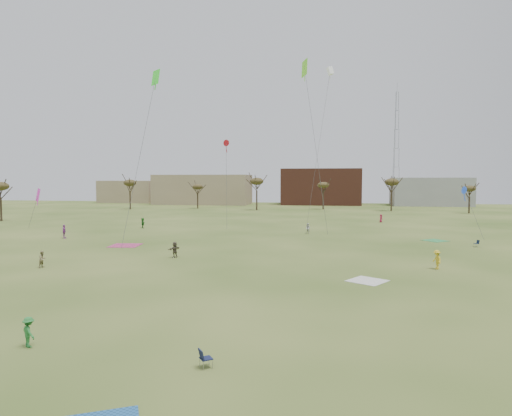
# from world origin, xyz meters

# --- Properties ---
(ground) EXTENTS (260.00, 260.00, 0.00)m
(ground) POSITION_xyz_m (0.00, 0.00, 0.00)
(ground) COLOR #304C18
(ground) RESTS_ON ground
(flyer_near_center) EXTENTS (1.13, 1.00, 1.52)m
(flyer_near_center) POSITION_xyz_m (-7.56, -12.32, 0.76)
(flyer_near_center) COLOR #277732
(flyer_near_center) RESTS_ON ground
(spectator_fore_b) EXTENTS (0.72, 0.86, 1.59)m
(spectator_fore_b) POSITION_xyz_m (-19.62, 6.07, 0.79)
(spectator_fore_b) COLOR #90845C
(spectator_fore_b) RESTS_ON ground
(spectator_fore_c) EXTENTS (1.19, 1.64, 1.71)m
(spectator_fore_c) POSITION_xyz_m (-9.03, 13.23, 0.86)
(spectator_fore_c) COLOR brown
(spectator_fore_c) RESTS_ON ground
(flyer_mid_b) EXTENTS (0.99, 1.31, 1.79)m
(flyer_mid_b) POSITION_xyz_m (17.23, 11.20, 0.90)
(flyer_mid_b) COLOR gold
(flyer_mid_b) RESTS_ON ground
(spectator_mid_d) EXTENTS (0.88, 1.25, 1.97)m
(spectator_mid_d) POSITION_xyz_m (-29.85, 25.61, 0.99)
(spectator_mid_d) COLOR #AA48AE
(spectator_mid_d) RESTS_ON ground
(spectator_mid_e) EXTENTS (0.96, 0.88, 1.59)m
(spectator_mid_e) POSITION_xyz_m (4.18, 36.82, 0.79)
(spectator_mid_e) COLOR silver
(spectator_mid_e) RESTS_ON ground
(flyer_far_a) EXTENTS (1.25, 1.69, 1.77)m
(flyer_far_a) POSITION_xyz_m (-24.34, 40.15, 0.89)
(flyer_far_a) COLOR #236B23
(flyer_far_a) RESTS_ON ground
(flyer_far_b) EXTENTS (0.85, 0.92, 1.58)m
(flyer_far_b) POSITION_xyz_m (17.54, 57.44, 0.79)
(flyer_far_b) COLOR maroon
(flyer_far_b) RESTS_ON ground
(blanket_cream) EXTENTS (3.80, 3.80, 0.03)m
(blanket_cream) POSITION_xyz_m (10.40, 5.18, 0.00)
(blanket_cream) COLOR silver
(blanket_cream) RESTS_ON ground
(blanket_plum) EXTENTS (4.00, 4.00, 0.03)m
(blanket_plum) POSITION_xyz_m (-18.18, 20.51, 0.00)
(blanket_plum) COLOR #B23668
(blanket_plum) RESTS_ON ground
(blanket_olive) EXTENTS (3.85, 3.85, 0.03)m
(blanket_olive) POSITION_xyz_m (21.74, 31.50, 0.00)
(blanket_olive) COLOR #349049
(blanket_olive) RESTS_ON ground
(camp_chair_center) EXTENTS (0.74, 0.73, 0.87)m
(camp_chair_center) POSITION_xyz_m (1.80, -13.28, 0.26)
(camp_chair_center) COLOR #151B3B
(camp_chair_center) RESTS_ON ground
(camp_chair_right) EXTENTS (0.66, 0.63, 0.87)m
(camp_chair_right) POSITION_xyz_m (25.44, 26.35, 0.26)
(camp_chair_right) COLOR #121F33
(camp_chair_right) RESTS_ON ground
(kites_aloft) EXTENTS (80.71, 52.15, 27.80)m
(kites_aloft) POSITION_xyz_m (4.10, 34.00, 20.52)
(kites_aloft) COLOR teal
(kites_aloft) RESTS_ON ground
(tree_line) EXTENTS (117.44, 49.32, 8.91)m
(tree_line) POSITION_xyz_m (-2.85, 79.12, 7.09)
(tree_line) COLOR #3A2B1E
(tree_line) RESTS_ON ground
(building_tan) EXTENTS (32.00, 14.00, 10.00)m
(building_tan) POSITION_xyz_m (-35.00, 115.00, 5.00)
(building_tan) COLOR #937F60
(building_tan) RESTS_ON ground
(building_brick) EXTENTS (26.00, 16.00, 12.00)m
(building_brick) POSITION_xyz_m (5.00, 120.00, 6.00)
(building_brick) COLOR brown
(building_brick) RESTS_ON ground
(building_grey) EXTENTS (24.00, 12.00, 9.00)m
(building_grey) POSITION_xyz_m (40.00, 118.00, 4.50)
(building_grey) COLOR gray
(building_grey) RESTS_ON ground
(building_tan_west) EXTENTS (20.00, 12.00, 8.00)m
(building_tan_west) POSITION_xyz_m (-65.00, 122.00, 4.00)
(building_tan_west) COLOR #937F60
(building_tan_west) RESTS_ON ground
(radio_tower) EXTENTS (1.51, 1.72, 41.00)m
(radio_tower) POSITION_xyz_m (30.00, 125.00, 19.21)
(radio_tower) COLOR #9EA3A8
(radio_tower) RESTS_ON ground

